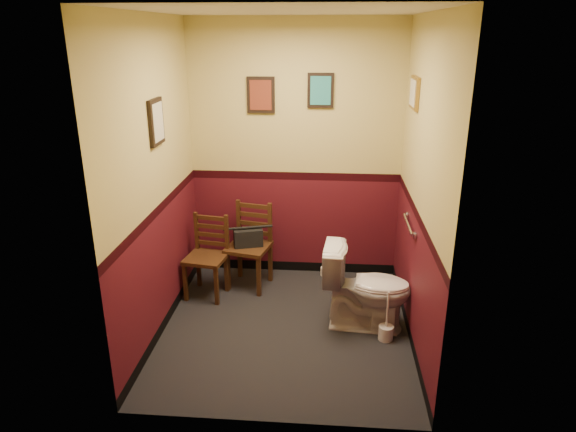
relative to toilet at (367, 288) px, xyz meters
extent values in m
cube|color=black|center=(-0.72, -0.10, -0.39)|extent=(2.20, 2.40, 0.00)
cube|color=silver|center=(-0.72, -0.10, 2.31)|extent=(2.20, 2.40, 0.00)
cube|color=#4A0F19|center=(-0.72, 1.10, 0.96)|extent=(2.20, 0.00, 2.70)
cube|color=#4A0F19|center=(-0.72, -1.30, 0.96)|extent=(2.20, 0.00, 2.70)
cube|color=#4A0F19|center=(-1.82, -0.10, 0.96)|extent=(0.00, 2.40, 2.70)
cube|color=#4A0F19|center=(0.38, -0.10, 0.96)|extent=(0.00, 2.40, 2.70)
cylinder|color=silver|center=(0.34, 0.15, 0.56)|extent=(0.03, 0.50, 0.03)
cylinder|color=silver|center=(0.36, -0.10, 0.56)|extent=(0.02, 0.06, 0.06)
cylinder|color=silver|center=(0.36, 0.40, 0.56)|extent=(0.02, 0.06, 0.06)
cube|color=black|center=(-1.07, 1.08, 1.56)|extent=(0.28, 0.03, 0.36)
cube|color=maroon|center=(-1.07, 1.06, 1.56)|extent=(0.22, 0.01, 0.30)
cube|color=black|center=(-0.47, 1.08, 1.61)|extent=(0.26, 0.03, 0.34)
cube|color=teal|center=(-0.47, 1.06, 1.61)|extent=(0.20, 0.01, 0.28)
cube|color=black|center=(-1.80, 0.00, 1.46)|extent=(0.03, 0.30, 0.38)
cube|color=beige|center=(-1.79, 0.00, 1.46)|extent=(0.01, 0.24, 0.31)
cube|color=olive|center=(0.36, 0.50, 1.66)|extent=(0.03, 0.34, 0.28)
cube|color=beige|center=(0.34, 0.50, 1.66)|extent=(0.01, 0.28, 0.22)
imported|color=white|center=(0.00, 0.00, 0.00)|extent=(0.83, 0.51, 0.77)
cylinder|color=silver|center=(0.17, -0.21, -0.32)|extent=(0.13, 0.13, 0.13)
cylinder|color=silver|center=(0.17, -0.21, -0.10)|extent=(0.02, 0.02, 0.37)
cube|color=#3E2512|center=(-1.57, 0.46, 0.03)|extent=(0.44, 0.44, 0.04)
cube|color=#3E2512|center=(-1.76, 0.33, -0.18)|extent=(0.04, 0.04, 0.41)
cube|color=#3E2512|center=(-1.71, 0.65, -0.18)|extent=(0.04, 0.04, 0.41)
cube|color=#3E2512|center=(-1.43, 0.27, -0.18)|extent=(0.04, 0.04, 0.41)
cube|color=#3E2512|center=(-1.38, 0.60, -0.18)|extent=(0.04, 0.04, 0.41)
cube|color=#3E2512|center=(-1.70, 0.66, 0.23)|extent=(0.04, 0.04, 0.41)
cube|color=#3E2512|center=(-1.38, 0.60, 0.23)|extent=(0.04, 0.04, 0.41)
cube|color=#3E2512|center=(-1.54, 0.63, 0.12)|extent=(0.31, 0.07, 0.04)
cube|color=#3E2512|center=(-1.54, 0.63, 0.21)|extent=(0.31, 0.07, 0.04)
cube|color=#3E2512|center=(-1.54, 0.63, 0.30)|extent=(0.31, 0.07, 0.04)
cube|color=#3E2512|center=(-1.54, 0.63, 0.39)|extent=(0.31, 0.07, 0.04)
cube|color=#3E2512|center=(-1.18, 0.69, 0.06)|extent=(0.49, 0.49, 0.04)
cube|color=#3E2512|center=(-1.39, 0.56, -0.17)|extent=(0.05, 0.05, 0.44)
cube|color=#3E2512|center=(-1.31, 0.90, -0.17)|extent=(0.05, 0.05, 0.44)
cube|color=#3E2512|center=(-1.04, 0.48, -0.17)|extent=(0.05, 0.05, 0.44)
cube|color=#3E2512|center=(-0.96, 0.83, -0.17)|extent=(0.05, 0.05, 0.44)
cube|color=#3E2512|center=(-1.31, 0.91, 0.28)|extent=(0.05, 0.04, 0.44)
cube|color=#3E2512|center=(-0.96, 0.83, 0.28)|extent=(0.05, 0.04, 0.44)
cube|color=#3E2512|center=(-1.14, 0.87, 0.15)|extent=(0.33, 0.10, 0.04)
cube|color=#3E2512|center=(-1.14, 0.87, 0.25)|extent=(0.33, 0.10, 0.04)
cube|color=#3E2512|center=(-1.14, 0.87, 0.35)|extent=(0.33, 0.10, 0.04)
cube|color=#3E2512|center=(-1.14, 0.87, 0.45)|extent=(0.33, 0.10, 0.04)
cube|color=black|center=(-1.18, 0.69, 0.17)|extent=(0.32, 0.22, 0.18)
cylinder|color=black|center=(-1.18, 0.69, 0.28)|extent=(0.25, 0.10, 0.03)
cylinder|color=silver|center=(-0.38, 1.01, -0.34)|extent=(0.10, 0.10, 0.09)
cylinder|color=silver|center=(-0.26, 1.01, -0.34)|extent=(0.10, 0.10, 0.09)
cylinder|color=silver|center=(-0.32, 1.00, -0.25)|extent=(0.10, 0.10, 0.09)
cylinder|color=silver|center=(-0.32, 0.98, -0.15)|extent=(0.10, 0.10, 0.09)
camera|label=1|loc=(-0.37, -4.15, 2.18)|focal=32.00mm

